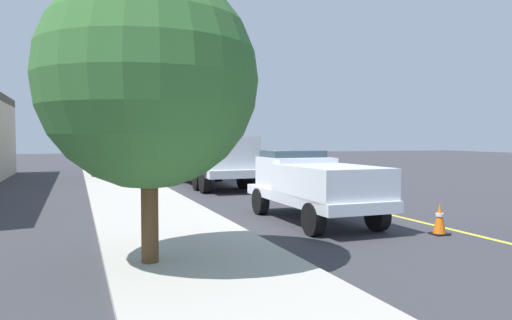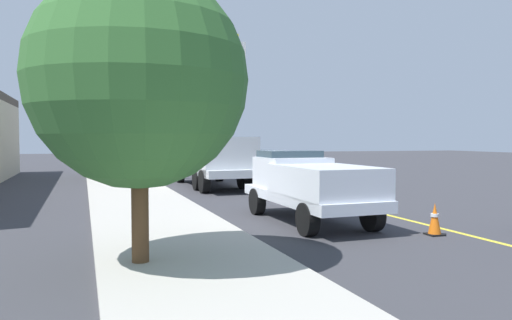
% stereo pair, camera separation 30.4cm
% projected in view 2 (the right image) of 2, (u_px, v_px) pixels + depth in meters
% --- Properties ---
extents(ground, '(120.00, 120.00, 0.00)m').
position_uv_depth(ground, '(264.00, 184.00, 25.90)').
color(ground, '#38383D').
extents(sidewalk_far_side, '(60.11, 7.00, 0.12)m').
position_uv_depth(sidewalk_far_side, '(127.00, 187.00, 23.48)').
color(sidewalk_far_side, '#B2ADA3').
rests_on(sidewalk_far_side, ground).
extents(lane_centre_stripe, '(49.93, 3.00, 0.01)m').
position_uv_depth(lane_centre_stripe, '(264.00, 184.00, 25.90)').
color(lane_centre_stripe, yellow).
rests_on(lane_centre_stripe, ground).
extents(utility_bucket_truck, '(8.33, 3.50, 8.06)m').
position_uv_depth(utility_bucket_truck, '(212.00, 154.00, 24.65)').
color(utility_bucket_truck, silver).
rests_on(utility_bucket_truck, ground).
extents(service_pickup_truck, '(5.71, 2.44, 2.06)m').
position_uv_depth(service_pickup_truck, '(310.00, 184.00, 14.03)').
color(service_pickup_truck, white).
rests_on(service_pickup_truck, ground).
extents(passing_minivan, '(4.90, 2.17, 1.69)m').
position_uv_depth(passing_minivan, '(265.00, 161.00, 31.97)').
color(passing_minivan, silver).
rests_on(passing_minivan, ground).
extents(traffic_cone_leading, '(0.40, 0.40, 0.82)m').
position_uv_depth(traffic_cone_leading, '(435.00, 219.00, 12.15)').
color(traffic_cone_leading, black).
rests_on(traffic_cone_leading, ground).
extents(traffic_cone_mid_front, '(0.40, 0.40, 0.71)m').
position_uv_depth(traffic_cone_mid_front, '(294.00, 189.00, 19.90)').
color(traffic_cone_mid_front, black).
rests_on(traffic_cone_mid_front, ground).
extents(traffic_cone_mid_rear, '(0.40, 0.40, 0.73)m').
position_uv_depth(traffic_cone_mid_rear, '(223.00, 173.00, 29.41)').
color(traffic_cone_mid_rear, black).
rests_on(traffic_cone_mid_rear, ground).
extents(traffic_signal_mast, '(5.89, 0.75, 8.05)m').
position_uv_depth(traffic_signal_mast, '(141.00, 82.00, 26.04)').
color(traffic_signal_mast, gray).
rests_on(traffic_signal_mast, ground).
extents(street_tree_left, '(4.07, 4.07, 5.57)m').
position_uv_depth(street_tree_left, '(139.00, 80.00, 8.92)').
color(street_tree_left, brown).
rests_on(street_tree_left, ground).
extents(street_tree_right, '(3.13, 3.13, 5.09)m').
position_uv_depth(street_tree_right, '(95.00, 121.00, 29.40)').
color(street_tree_right, brown).
rests_on(street_tree_right, ground).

